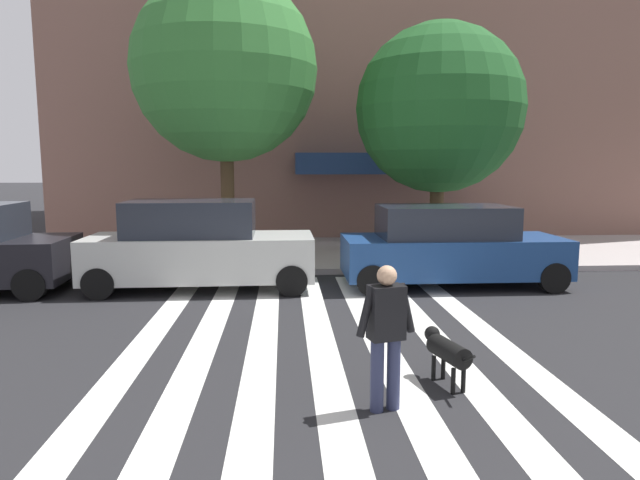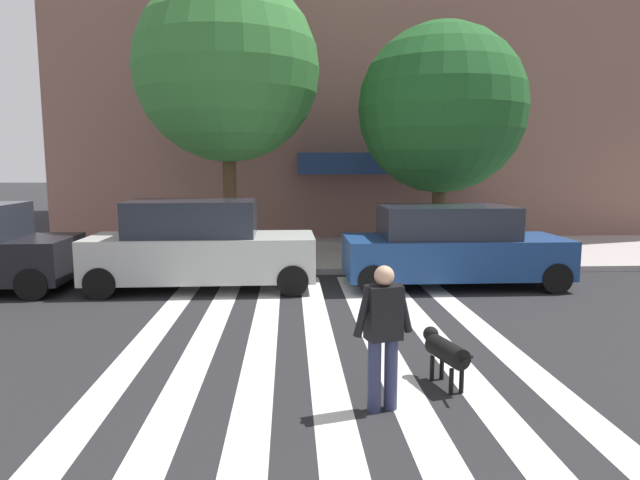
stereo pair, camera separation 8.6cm
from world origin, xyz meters
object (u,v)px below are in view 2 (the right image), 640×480
at_px(parked_car_third_in_line, 451,247).
at_px(dog_on_leash, 445,351).
at_px(street_tree_nearest, 227,70).
at_px(street_tree_middle, 442,109).
at_px(parked_car_behind_first, 200,247).
at_px(pedestrian_dog_walker, 383,330).

distance_m(parked_car_third_in_line, dog_on_leash, 5.89).
bearing_deg(parked_car_third_in_line, dog_on_leash, -107.07).
relative_size(parked_car_third_in_line, street_tree_nearest, 0.65).
distance_m(parked_car_third_in_line, street_tree_middle, 4.57).
xyz_separation_m(parked_car_behind_first, parked_car_third_in_line, (5.58, 0.00, -0.05)).
height_order(parked_car_third_in_line, pedestrian_dog_walker, parked_car_third_in_line).
bearing_deg(parked_car_behind_first, street_tree_middle, 26.87).
xyz_separation_m(street_tree_middle, pedestrian_dog_walker, (-3.14, -9.37, -3.29)).
bearing_deg(pedestrian_dog_walker, parked_car_third_in_line, 67.44).
distance_m(parked_car_behind_first, parked_car_third_in_line, 5.58).
relative_size(street_tree_nearest, dog_on_leash, 7.23).
bearing_deg(street_tree_middle, pedestrian_dog_walker, -108.53).
relative_size(street_tree_middle, pedestrian_dog_walker, 3.88).
bearing_deg(street_tree_nearest, pedestrian_dog_walker, -74.41).
bearing_deg(parked_car_third_in_line, street_tree_middle, 80.22).
bearing_deg(street_tree_middle, dog_on_leash, -104.53).
bearing_deg(street_tree_middle, parked_car_behind_first, -153.13).
xyz_separation_m(parked_car_third_in_line, pedestrian_dog_walker, (-2.61, -6.28, 0.03)).
relative_size(street_tree_nearest, street_tree_middle, 1.18).
height_order(street_tree_middle, pedestrian_dog_walker, street_tree_middle).
distance_m(street_tree_nearest, pedestrian_dog_walker, 10.70).
height_order(parked_car_behind_first, street_tree_middle, street_tree_middle).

